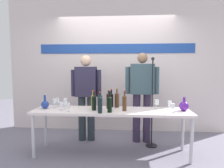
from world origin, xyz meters
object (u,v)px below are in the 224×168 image
Objects in this scene: display_table at (111,113)px; wine_glass_left_3 at (61,105)px; wine_glass_right_1 at (173,106)px; wine_bottle_4 at (124,102)px; wine_glass_left_5 at (58,101)px; wine_glass_left_4 at (68,105)px; wine_bottle_7 at (100,104)px; decanter_blue_right at (184,106)px; wine_glass_right_2 at (170,104)px; presenter_left at (86,93)px; wine_bottle_2 at (110,103)px; wine_bottle_0 at (109,100)px; wine_bottle_1 at (94,102)px; wine_glass_left_1 at (65,102)px; wine_bottle_8 at (100,102)px; microphone_stand at (152,117)px; decanter_blue_left at (45,104)px; wine_bottle_6 at (117,99)px; wine_bottle_5 at (111,99)px; wine_glass_left_2 at (65,101)px; wine_bottle_3 at (93,101)px; presenter_right at (142,91)px; wine_glass_left_0 at (55,101)px; wine_glass_right_0 at (157,102)px.

wine_glass_left_3 is at bearing -173.44° from display_table.
display_table is 0.96m from wine_glass_right_1.
wine_bottle_4 reaches higher than wine_glass_left_5.
wine_bottle_7 is at bearing -7.33° from wine_glass_left_4.
decanter_blue_right reaches higher than wine_glass_left_5.
wine_bottle_4 is 0.73m from wine_glass_right_1.
decanter_blue_right is 0.94m from wine_bottle_4.
decanter_blue_right reaches higher than wine_glass_right_2.
presenter_left is (-1.67, 0.56, 0.12)m from decanter_blue_right.
wine_bottle_2 is 0.16m from wine_bottle_7.
wine_bottle_1 is (-0.22, -0.16, -0.01)m from wine_bottle_0.
display_table is 16.07× the size of wine_glass_left_1.
wine_bottle_8 is 0.58m from wine_glass_left_1.
decanter_blue_left is at bearing -168.99° from microphone_stand.
presenter_left is 10.44× the size of wine_glass_left_1.
wine_bottle_2 is 2.17× the size of wine_glass_right_2.
wine_glass_left_3 is (-0.87, -0.30, -0.05)m from wine_bottle_6.
wine_bottle_5 is 0.94× the size of wine_bottle_6.
wine_bottle_8 reaches higher than display_table.
wine_glass_left_2 is (-0.77, 0.09, -0.04)m from wine_bottle_0.
decanter_blue_right is 2.09m from wine_glass_left_5.
microphone_stand reaches higher than wine_bottle_7.
wine_bottle_2 is 0.25m from wine_bottle_4.
wine_bottle_3 reaches higher than decanter_blue_left.
presenter_right reaches higher than wine_bottle_3.
presenter_right is at bearing 27.21° from wine_glass_left_3.
wine_glass_right_2 is (1.89, -0.02, -0.01)m from wine_glass_left_0.
wine_glass_left_0 is at bearing -172.26° from wine_bottle_6.
wine_glass_left_3 is (-0.77, -0.32, -0.04)m from wine_bottle_5.
wine_bottle_6 reaches higher than wine_bottle_7.
wine_bottle_1 is at bearing -24.25° from wine_glass_left_2.
wine_bottle_7 is 2.06× the size of wine_glass_left_1.
presenter_left is 0.91m from wine_bottle_2.
wine_bottle_7 reaches higher than wine_bottle_0.
wine_glass_right_2 reaches higher than wine_glass_left_3.
wine_glass_left_4 is 1.59m from wine_glass_right_1.
wine_glass_right_1 is (0.72, -0.09, -0.03)m from wine_bottle_4.
wine_glass_left_4 is (-0.73, -0.38, -0.04)m from wine_bottle_6.
wine_bottle_7 is at bearing -157.12° from wine_glass_right_0.
display_table is 0.97m from wine_glass_left_5.
presenter_right is (-0.62, 0.56, 0.15)m from decanter_blue_right.
decanter_blue_left is 1.41× the size of wine_glass_right_0.
wine_bottle_0 reaches higher than wine_glass_right_0.
wine_glass_left_2 is at bearing 95.49° from wine_glass_left_3.
presenter_right is 1.07m from wine_bottle_7.
wine_bottle_4 reaches higher than wine_glass_right_2.
wine_glass_left_2 reaches higher than display_table.
wine_glass_right_1 is 0.96× the size of wine_glass_right_2.
wine_bottle_4 is 0.20× the size of microphone_stand.
decanter_blue_left is at bearing 174.19° from wine_bottle_8.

